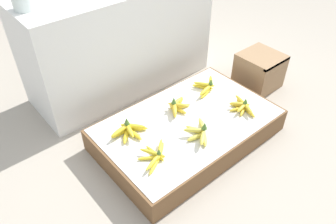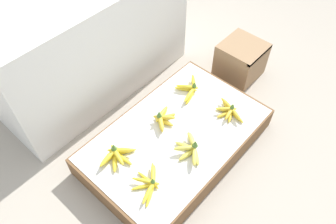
# 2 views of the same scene
# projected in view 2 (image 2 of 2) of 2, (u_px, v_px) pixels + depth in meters

# --- Properties ---
(ground_plane) EXTENTS (10.00, 10.00, 0.00)m
(ground_plane) POSITION_uv_depth(u_px,v_px,m) (175.00, 148.00, 2.28)
(ground_plane) COLOR #A89E8E
(display_platform) EXTENTS (1.22, 0.76, 0.17)m
(display_platform) POSITION_uv_depth(u_px,v_px,m) (176.00, 141.00, 2.21)
(display_platform) COLOR brown
(display_platform) RESTS_ON ground_plane
(back_vendor_table) EXTENTS (1.48, 0.57, 0.84)m
(back_vendor_table) POSITION_uv_depth(u_px,v_px,m) (89.00, 43.00, 2.35)
(back_vendor_table) COLOR white
(back_vendor_table) RESTS_ON ground_plane
(wooden_crate) EXTENTS (0.32, 0.32, 0.29)m
(wooden_crate) POSITION_uv_depth(u_px,v_px,m) (241.00, 60.00, 2.64)
(wooden_crate) COLOR #997551
(wooden_crate) RESTS_ON ground_plane
(banana_bunch_front_left) EXTENTS (0.24, 0.20, 0.08)m
(banana_bunch_front_left) POSITION_uv_depth(u_px,v_px,m) (149.00, 183.00, 1.89)
(banana_bunch_front_left) COLOR yellow
(banana_bunch_front_left) RESTS_ON display_platform
(banana_bunch_front_midleft) EXTENTS (0.22, 0.23, 0.11)m
(banana_bunch_front_midleft) POSITION_uv_depth(u_px,v_px,m) (191.00, 148.00, 2.03)
(banana_bunch_front_midleft) COLOR #DBCC4C
(banana_bunch_front_midleft) RESTS_ON display_platform
(banana_bunch_front_midright) EXTENTS (0.16, 0.24, 0.09)m
(banana_bunch_front_midright) POSITION_uv_depth(u_px,v_px,m) (230.00, 111.00, 2.23)
(banana_bunch_front_midright) COLOR gold
(banana_bunch_front_midright) RESTS_ON display_platform
(banana_bunch_middle_left) EXTENTS (0.25, 0.19, 0.11)m
(banana_bunch_middle_left) POSITION_uv_depth(u_px,v_px,m) (116.00, 155.00, 2.00)
(banana_bunch_middle_left) COLOR yellow
(banana_bunch_middle_left) RESTS_ON display_platform
(banana_bunch_middle_midleft) EXTENTS (0.21, 0.16, 0.11)m
(banana_bunch_middle_midleft) POSITION_uv_depth(u_px,v_px,m) (163.00, 118.00, 2.19)
(banana_bunch_middle_midleft) COLOR gold
(banana_bunch_middle_midleft) RESTS_ON display_platform
(banana_bunch_middle_midright) EXTENTS (0.26, 0.18, 0.10)m
(banana_bunch_middle_midright) POSITION_uv_depth(u_px,v_px,m) (190.00, 89.00, 2.36)
(banana_bunch_middle_midright) COLOR yellow
(banana_bunch_middle_midright) RESTS_ON display_platform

